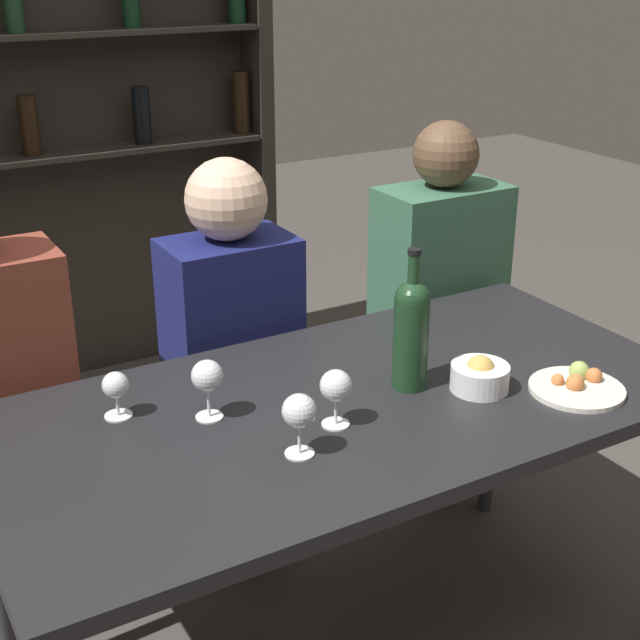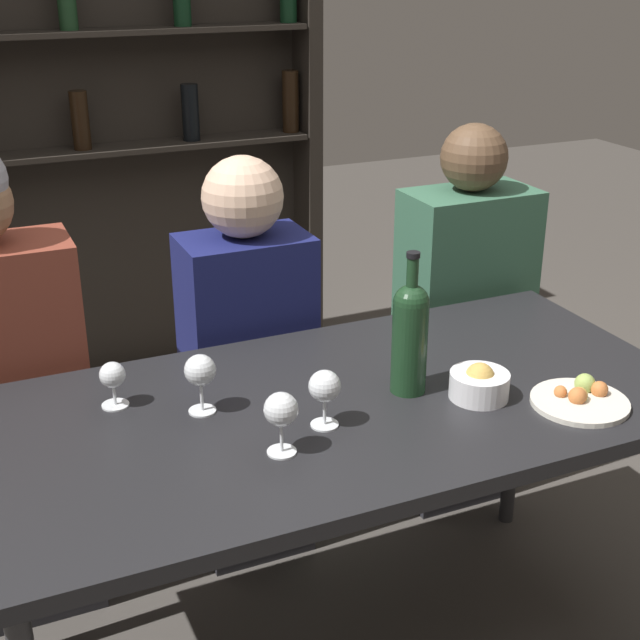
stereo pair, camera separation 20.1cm
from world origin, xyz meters
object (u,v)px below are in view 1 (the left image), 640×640
Objects in this scene: seated_person_center at (234,378)px; seated_person_right at (436,327)px; wine_glass_0 at (207,378)px; wine_glass_1 at (299,413)px; snack_bowl at (480,376)px; wine_glass_2 at (116,387)px; food_plate_0 at (577,385)px; wine_glass_3 at (336,387)px; wine_bottle at (411,329)px.

seated_person_center is 0.98× the size of seated_person_right.
seated_person_center reaches higher than wine_glass_0.
seated_person_right reaches higher than wine_glass_1.
snack_bowl is 0.76m from seated_person_center.
wine_glass_0 is 0.11× the size of seated_person_center.
wine_glass_1 reaches higher than wine_glass_2.
food_plate_0 is 0.18× the size of seated_person_center.
food_plate_0 is at bearing -21.21° from wine_glass_0.
wine_glass_1 is at bearing -51.56° from wine_glass_2.
wine_glass_0 is 0.83m from food_plate_0.
wine_glass_3 is 0.11× the size of seated_person_center.
wine_glass_2 is 0.82× the size of wine_glass_3.
wine_bottle reaches higher than wine_glass_3.
wine_glass_0 is 1.01× the size of wine_glass_1.
seated_person_center reaches higher than food_plate_0.
wine_glass_2 is 0.09× the size of seated_person_center.
wine_bottle is 0.28× the size of seated_person_center.
wine_glass_3 is at bearing 176.28° from snack_bowl.
wine_glass_3 is 0.58m from food_plate_0.
wine_bottle is at bearing -11.51° from wine_glass_0.
wine_glass_2 is (-0.62, 0.20, -0.07)m from wine_bottle.
wine_glass_2 is at bearing -139.91° from seated_person_center.
wine_glass_0 is 0.25m from wine_glass_1.
wine_glass_0 is 1.06× the size of wine_glass_3.
seated_person_right is (0.75, 0.63, -0.26)m from wine_glass_3.
wine_glass_1 is 1.15m from seated_person_right.
wine_glass_1 is at bearing -67.36° from wine_glass_0.
seated_person_right is at bearing 40.04° from wine_glass_3.
wine_glass_0 is 0.27m from wine_glass_3.
food_plate_0 is at bearing -104.15° from seated_person_right.
wine_glass_3 is (-0.24, -0.07, -0.05)m from wine_bottle.
snack_bowl is at bearing 4.77° from wine_glass_1.
seated_person_right is (0.38, 0.65, -0.21)m from snack_bowl.
wine_bottle is at bearing 143.84° from snack_bowl.
wine_glass_3 is at bearing 27.81° from wine_glass_1.
wine_glass_0 is 1.28× the size of wine_glass_2.
seated_person_center reaches higher than wine_glass_3.
wine_glass_3 is at bearing -94.62° from seated_person_center.
seated_person_right is at bearing 38.54° from wine_glass_1.
wine_bottle is 2.60× the size of wine_glass_3.
wine_glass_3 reaches higher than food_plate_0.
seated_person_center is at bearing 85.38° from wine_glass_3.
wine_glass_2 is 1.22m from seated_person_right.
wine_glass_0 is (-0.46, 0.09, -0.05)m from wine_bottle.
wine_glass_2 is at bearing 162.58° from wine_bottle.
seated_person_right reaches higher than wine_glass_3.
wine_bottle is at bearing 146.94° from food_plate_0.
wine_glass_0 is 0.62m from snack_bowl.
wine_glass_2 is at bearing 145.38° from wine_glass_3.
food_plate_0 is (0.56, -0.14, -0.08)m from wine_glass_3.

